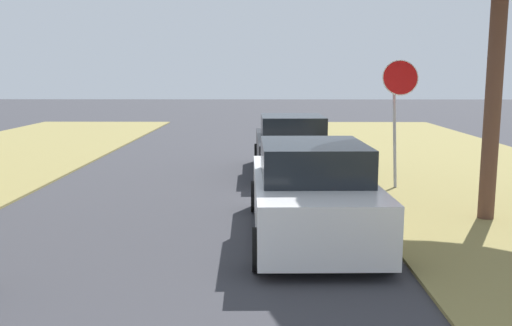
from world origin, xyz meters
TOP-DOWN VIEW (x-y plane):
  - stop_sign_far at (4.66, 11.96)m, footprint 0.81×0.67m
  - parked_sedan_white at (2.38, 8.13)m, footprint 2.05×4.45m
  - parked_sedan_black at (2.35, 14.02)m, footprint 2.05×4.45m

SIDE VIEW (x-z plane):
  - parked_sedan_white at x=2.38m, z-range -0.06..1.51m
  - parked_sedan_black at x=2.35m, z-range -0.06..1.51m
  - stop_sign_far at x=4.66m, z-range 0.70..3.62m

